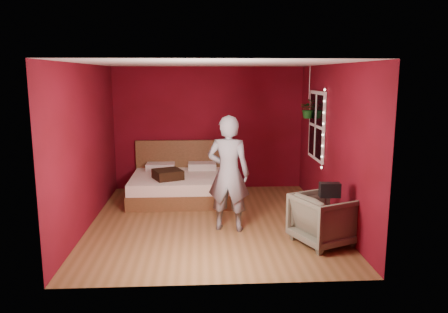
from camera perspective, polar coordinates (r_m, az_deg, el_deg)
floor at (r=7.42m, az=-1.57°, el=-8.47°), size 4.50×4.50×0.00m
room_walls at (r=7.05m, az=-1.63°, el=4.54°), size 4.04×4.54×2.62m
window at (r=8.25m, az=11.99°, el=3.95°), size 0.05×0.97×1.27m
fairy_lights at (r=7.74m, az=12.82°, el=3.49°), size 0.04×0.04×1.45m
bed at (r=8.76m, az=-5.67°, el=-3.64°), size 1.93×1.64×1.06m
person at (r=6.80m, az=0.59°, el=-2.24°), size 0.75×0.59×1.82m
armchair at (r=6.54m, az=13.00°, el=-7.99°), size 1.06×1.04×0.74m
handbag at (r=6.30m, az=13.65°, el=-4.26°), size 0.29×0.16×0.20m
throw_pillow at (r=8.34m, az=-7.36°, el=-2.33°), size 0.65×0.65×0.17m
hanging_plant at (r=8.48m, az=11.00°, el=6.15°), size 0.37×0.34×0.99m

